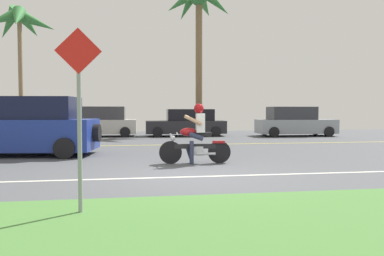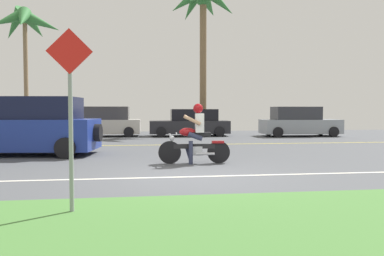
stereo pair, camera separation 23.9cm
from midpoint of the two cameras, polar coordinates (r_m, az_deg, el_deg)
ground at (r=11.59m, az=-1.61°, el=-4.70°), size 56.00×30.00×0.04m
grass_median at (r=4.73m, az=8.04°, el=-15.07°), size 56.00×3.80×0.06m
lane_line_near at (r=8.50m, az=0.69°, el=-7.24°), size 50.40×0.12×0.01m
lane_line_far at (r=16.20m, az=-3.39°, el=-2.51°), size 50.40×0.12×0.01m
motorcyclist at (r=10.52m, az=1.08°, el=-1.53°), size 1.97×0.64×1.65m
suv_nearby at (r=13.65m, az=-23.35°, el=0.17°), size 5.08×2.62×1.89m
parked_car_1 at (r=22.02m, az=-12.69°, el=0.80°), size 4.26×2.03×1.66m
parked_car_2 at (r=21.75m, az=0.10°, el=0.69°), size 4.51×1.90×1.52m
parked_car_3 at (r=22.46m, az=15.87°, el=0.79°), size 4.41×1.98×1.65m
palm_tree_0 at (r=24.54m, az=1.92°, el=17.25°), size 4.28×4.25×9.22m
palm_tree_2 at (r=24.32m, az=-23.34°, el=13.77°), size 3.78×4.02×7.43m
street_sign at (r=5.49m, az=-16.44°, el=3.62°), size 0.62×0.06×2.58m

